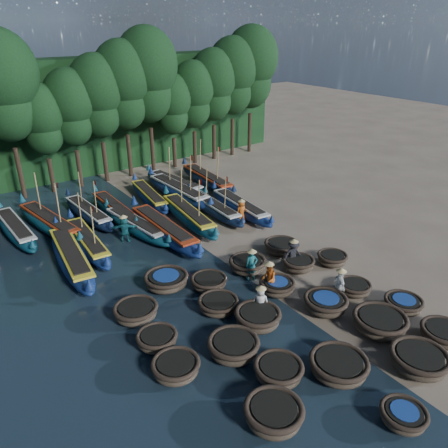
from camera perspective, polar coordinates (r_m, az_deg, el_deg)
ground at (r=24.03m, az=3.44°, el=-7.32°), size 120.00×120.00×0.00m
foliage_wall at (r=41.88m, az=-17.76°, el=13.15°), size 40.00×3.00×10.00m
coracle_2 at (r=17.74m, az=22.38°, el=-22.16°), size 1.99×1.99×0.64m
coracle_3 at (r=19.98m, az=24.12°, el=-15.91°), size 2.62×2.62×0.83m
coracle_4 at (r=21.93m, az=26.75°, el=-12.66°), size 2.02×2.02×0.72m
coracle_5 at (r=16.59m, az=6.50°, el=-23.42°), size 2.31×2.31×0.84m
coracle_6 at (r=18.12m, az=7.14°, el=-18.47°), size 2.25×2.25×0.77m
coracle_7 at (r=18.72m, az=14.73°, el=-17.48°), size 2.82×2.82×0.79m
coracle_8 at (r=21.40m, az=19.69°, el=-12.00°), size 3.05×3.05×0.84m
coracle_9 at (r=23.22m, az=22.38°, el=-9.61°), size 2.03×2.03×0.66m
coracle_10 at (r=18.25m, az=-6.31°, el=-18.12°), size 2.37×2.37×0.73m
coracle_11 at (r=18.94m, az=1.24°, el=-15.73°), size 2.29×2.29×0.84m
coracle_12 at (r=20.52m, az=4.44°, el=-12.09°), size 2.18×2.18×0.85m
coracle_13 at (r=21.97m, az=13.13°, el=-10.04°), size 2.42×2.42×0.80m
coracle_14 at (r=23.66m, az=16.67°, el=-7.95°), size 1.98×1.98×0.65m
coracle_15 at (r=19.66m, az=-8.74°, el=-14.65°), size 1.91×1.91×0.69m
coracle_16 at (r=21.47m, az=-0.75°, el=-10.45°), size 2.38×2.38×0.68m
coracle_17 at (r=22.87m, az=6.96°, el=-8.06°), size 2.05×2.05×0.73m
coracle_18 at (r=25.00m, az=9.69°, el=-5.13°), size 1.93×1.93×0.74m
coracle_19 at (r=25.99m, az=13.96°, el=-4.39°), size 1.80×1.80×0.69m
coracle_20 at (r=21.32m, az=-11.43°, el=-11.15°), size 2.12×2.12×0.76m
coracle_21 at (r=23.34m, az=-7.55°, el=-7.28°), size 2.35×2.35×0.78m
coracle_22 at (r=23.14m, az=-1.98°, el=-7.57°), size 1.97×1.97×0.67m
coracle_23 at (r=24.55m, az=3.08°, el=-5.31°), size 2.48×2.48×0.79m
coracle_24 at (r=26.70m, az=7.53°, el=-2.94°), size 2.34×2.34×0.72m
long_boat_2 at (r=26.40m, az=-19.29°, el=-4.13°), size 2.50×8.84×1.56m
long_boat_3 at (r=28.05m, az=-17.41°, el=-2.21°), size 1.88×7.93×3.37m
long_boat_4 at (r=29.44m, az=-11.46°, el=-0.19°), size 2.25×7.84×1.39m
long_boat_5 at (r=28.40m, az=-7.89°, el=-0.70°), size 1.67×9.14×1.61m
long_boat_6 at (r=30.37m, az=-4.68°, el=1.16°), size 2.54×8.52×3.65m
long_boat_7 at (r=31.63m, az=-1.37°, el=2.13°), size 1.76×7.63×3.25m
long_boat_8 at (r=31.79m, az=2.12°, el=2.28°), size 2.10×7.98×1.41m
long_boat_10 at (r=31.44m, az=-25.57°, el=-0.58°), size 1.71×8.07×1.42m
long_boat_11 at (r=31.34m, az=-21.85°, el=0.17°), size 2.88×8.82×3.79m
long_boat_12 at (r=32.28m, az=-17.31°, el=1.43°), size 1.74×7.63×3.25m
long_boat_13 at (r=32.40m, az=-14.12°, el=1.93°), size 1.41×7.78×1.37m
long_boat_14 at (r=34.29m, az=-9.76°, el=3.62°), size 2.35×7.52×1.34m
long_boat_15 at (r=34.70m, az=-5.99°, el=4.30°), size 1.88×9.09×3.86m
long_boat_16 at (r=36.62m, az=-6.38°, el=5.29°), size 2.44×7.94×1.41m
long_boat_17 at (r=37.17m, az=-2.24°, el=5.83°), size 2.23×8.83×3.76m
fisherman_0 at (r=20.98m, az=4.79°, el=-9.92°), size 0.89×0.91×1.79m
fisherman_1 at (r=23.56m, az=3.62°, el=-5.23°), size 0.77×0.65×2.00m
fisherman_2 at (r=22.51m, az=5.85°, el=-7.00°), size 1.08×1.12×2.01m
fisherman_3 at (r=24.92m, az=9.02°, el=-3.89°), size 1.27×0.94×1.96m
fisherman_4 at (r=22.60m, az=14.87°, el=-7.67°), size 0.83×1.13×1.99m
fisherman_5 at (r=28.28m, az=-12.87°, el=-0.58°), size 1.66×1.28×1.95m
fisherman_6 at (r=30.19m, az=2.29°, el=1.74°), size 0.82×0.54×1.88m
tree_4 at (r=36.29m, az=-27.03°, el=15.90°), size 5.34×5.34×12.58m
tree_5 at (r=37.16m, az=-22.71°, el=12.55°), size 3.68×3.68×8.68m
tree_6 at (r=37.65m, az=-19.45°, el=14.25°), size 4.09×4.09×9.65m
tree_7 at (r=38.27m, az=-16.24°, el=15.85°), size 4.51×4.51×10.63m
tree_8 at (r=39.03m, az=-13.09°, el=17.35°), size 4.92×4.92×11.60m
tree_9 at (r=39.93m, az=-10.02°, el=18.74°), size 5.34×5.34×12.58m
tree_10 at (r=41.37m, az=-6.80°, el=15.36°), size 3.68×3.68×8.68m
tree_11 at (r=42.43m, az=-4.04°, el=16.64°), size 4.09×4.09×9.65m
tree_12 at (r=43.59m, az=-1.39°, el=17.81°), size 4.51×4.51×10.63m
tree_13 at (r=44.86m, az=1.14°, el=18.89°), size 4.92×4.92×11.60m
tree_14 at (r=46.21m, az=3.57°, el=19.88°), size 5.34×5.34×12.58m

